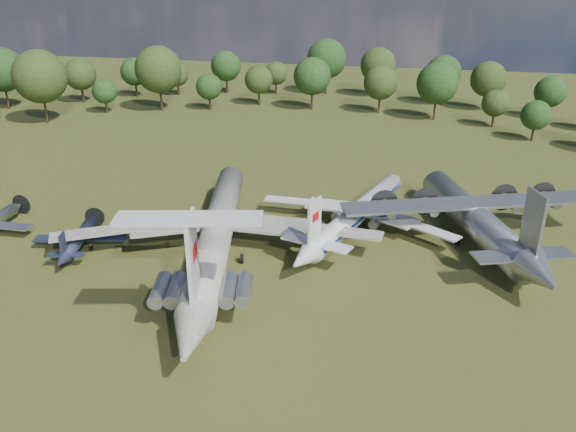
% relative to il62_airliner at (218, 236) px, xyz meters
% --- Properties ---
extents(ground, '(300.00, 300.00, 0.00)m').
position_rel_il62_airliner_xyz_m(ground, '(-1.85, 3.79, -2.60)').
color(ground, '#294416').
rests_on(ground, ground).
extents(il62_airliner, '(51.71, 60.81, 5.19)m').
position_rel_il62_airliner_xyz_m(il62_airliner, '(0.00, 0.00, 0.00)').
color(il62_airliner, '#B5B5B1').
rests_on(il62_airliner, ground).
extents(tu104_jet, '(37.83, 44.10, 3.76)m').
position_rel_il62_airliner_xyz_m(tu104_jet, '(15.95, 11.56, -0.72)').
color(tu104_jet, silver).
rests_on(tu104_jet, ground).
extents(an12_transport, '(45.74, 48.14, 5.07)m').
position_rel_il62_airliner_xyz_m(an12_transport, '(31.08, 11.39, -0.06)').
color(an12_transport, '#A6A8AE').
rests_on(an12_transport, ground).
extents(small_prop_west, '(14.89, 17.92, 2.29)m').
position_rel_il62_airliner_xyz_m(small_prop_west, '(-17.71, -2.41, -1.45)').
color(small_prop_west, black).
rests_on(small_prop_west, ground).
extents(person_on_il62, '(0.68, 0.51, 1.70)m').
position_rel_il62_airliner_xyz_m(person_on_il62, '(3.32, -14.15, 3.44)').
color(person_on_il62, olive).
rests_on(person_on_il62, il62_airliner).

